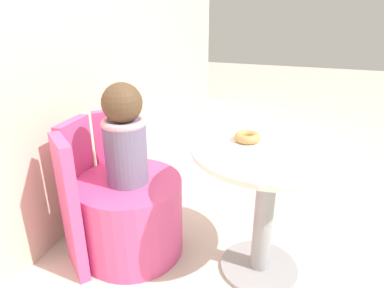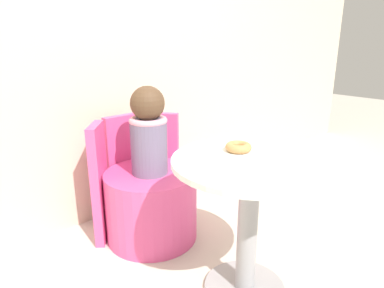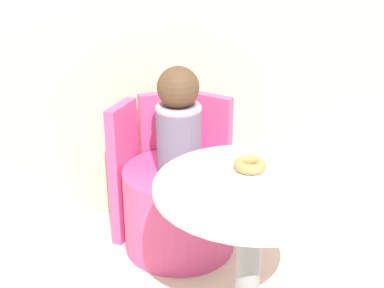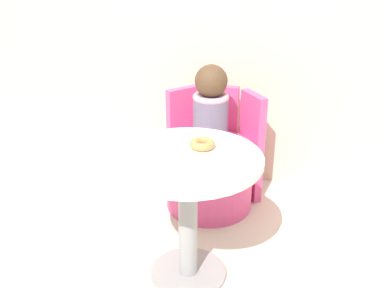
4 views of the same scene
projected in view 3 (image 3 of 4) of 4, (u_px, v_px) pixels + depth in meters
round_table at (250, 230)px, 1.86m from camera, size 0.67×0.67×0.65m
tub_chair at (179, 209)px, 2.52m from camera, size 0.52×0.52×0.41m
booth_backrest at (166, 163)px, 2.66m from camera, size 0.62×0.23×0.69m
child_figure at (179, 121)px, 2.35m from camera, size 0.21×0.21×0.49m
donut at (250, 165)px, 1.88m from camera, size 0.12×0.12×0.04m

